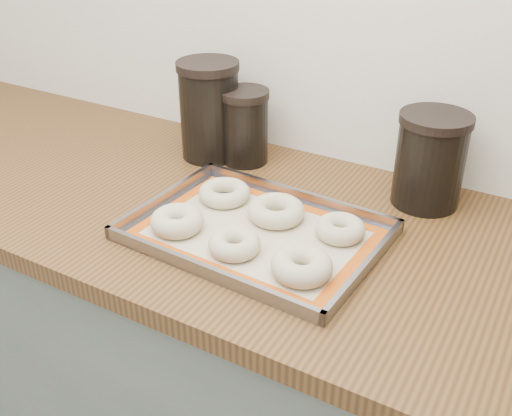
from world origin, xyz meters
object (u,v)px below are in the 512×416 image
Objects in this scene: baking_tray at (256,232)px; bagel_back_mid at (276,211)px; canister_right at (430,160)px; bagel_front_left at (177,221)px; bagel_back_right at (340,229)px; bagel_back_left at (224,193)px; bagel_front_mid at (234,244)px; bagel_front_right at (302,266)px; canister_mid at (245,126)px; canister_left at (209,110)px.

baking_tray is 4.26× the size of bagel_back_mid.
canister_right reaches higher than bagel_back_mid.
bagel_front_left is 0.19m from bagel_back_mid.
bagel_back_left is at bearing 177.18° from bagel_back_right.
bagel_front_mid is 0.88× the size of bagel_back_left.
bagel_front_right is 0.61× the size of canister_mid.
bagel_front_right is at bearing -3.01° from bagel_front_left.
bagel_back_left is 0.55× the size of canister_right.
bagel_back_left is 0.25m from canister_left.
baking_tray is 4.51× the size of bagel_front_right.
canister_right is at bearing 50.17° from baking_tray.
canister_right reaches higher than bagel_front_mid.
bagel_front_left reaches higher than bagel_front_mid.
bagel_front_right is 0.95× the size of bagel_back_mid.
bagel_back_left is at bearing 148.22° from bagel_front_right.
bagel_front_right is 0.55× the size of canister_right.
bagel_back_mid is 0.36m from canister_left.
bagel_front_mid is 0.84× the size of bagel_back_mid.
canister_left is at bearing 129.27° from bagel_front_mid.
baking_tray is at bearing 149.78° from bagel_front_right.
canister_mid reaches higher than bagel_back_mid.
bagel_back_right is at bearing 25.21° from bagel_front_left.
canister_left is (-0.28, 0.19, 0.09)m from bagel_back_mid.
bagel_front_right is 0.48m from canister_mid.
canister_left is (-0.41, 0.34, 0.09)m from bagel_front_right.
bagel_front_mid is 0.89× the size of bagel_front_right.
canister_left is at bearing 113.12° from bagel_front_left.
bagel_back_left reaches higher than baking_tray.
bagel_back_left is (-0.26, 0.16, -0.00)m from bagel_front_right.
bagel_back_left is at bearing 146.56° from baking_tray.
bagel_front_left is 0.35m from canister_mid.
bagel_back_left is 0.26m from bagel_back_right.
canister_mid is (-0.33, 0.21, 0.07)m from bagel_back_right.
bagel_front_right is 0.30m from bagel_back_left.
bagel_front_left is 1.08× the size of bagel_front_mid.
bagel_front_left reaches higher than baking_tray.
baking_tray is 0.08m from bagel_front_mid.
canister_mid is at bearing 132.42° from bagel_front_right.
bagel_back_mid is (0.01, 0.07, 0.02)m from baking_tray.
canister_left reaches higher than bagel_front_right.
baking_tray is at bearing 88.59° from bagel_front_mid.
bagel_back_mid reaches higher than baking_tray.
bagel_front_right is 0.15m from bagel_back_right.
bagel_front_right is (0.13, -0.08, 0.02)m from baking_tray.
bagel_front_mid reaches higher than bagel_back_left.
bagel_back_mid is (0.14, 0.13, -0.00)m from bagel_front_left.
bagel_front_left is 0.44× the size of canister_left.
bagel_front_mid is at bearing -4.48° from bagel_front_left.
bagel_front_left is 0.96× the size of bagel_front_right.
bagel_front_right is 0.99× the size of bagel_back_left.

